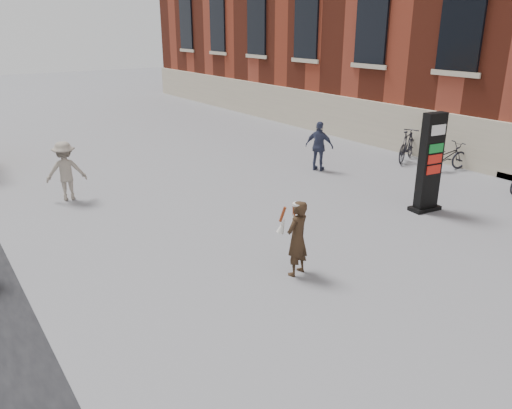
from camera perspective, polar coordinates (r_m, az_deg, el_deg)
ground at (r=10.13m, az=7.26°, el=-8.08°), size 100.00×100.00×0.00m
info_pylon at (r=13.85m, az=19.27°, el=4.51°), size 0.89×0.52×2.63m
woman at (r=9.82m, az=4.68°, el=-3.75°), size 0.69×0.65×1.55m
pedestrian_b at (r=15.04m, az=-20.91°, el=3.60°), size 1.21×0.88×1.69m
pedestrian_c at (r=17.15m, az=7.25°, el=6.62°), size 0.84×1.06×1.68m
bike_6 at (r=18.23m, az=20.83°, el=5.11°), size 1.93×1.01×0.97m
bike_7 at (r=19.16m, az=16.88°, el=6.51°), size 1.97×1.29×1.15m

